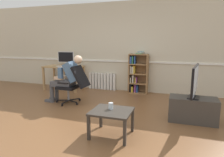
# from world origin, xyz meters

# --- Properties ---
(ground_plane) EXTENTS (18.00, 18.00, 0.00)m
(ground_plane) POSITION_xyz_m (0.00, 0.00, 0.00)
(ground_plane) COLOR brown
(back_wall) EXTENTS (12.00, 0.13, 2.70)m
(back_wall) POSITION_xyz_m (0.00, 2.65, 1.35)
(back_wall) COLOR beige
(back_wall) RESTS_ON ground_plane
(computer_desk) EXTENTS (1.20, 0.66, 0.76)m
(computer_desk) POSITION_xyz_m (-1.91, 2.15, 0.65)
(computer_desk) COLOR tan
(computer_desk) RESTS_ON ground_plane
(imac_monitor) EXTENTS (0.56, 0.14, 0.45)m
(imac_monitor) POSITION_xyz_m (-1.86, 2.23, 1.02)
(imac_monitor) COLOR silver
(imac_monitor) RESTS_ON computer_desk
(keyboard) EXTENTS (0.37, 0.12, 0.02)m
(keyboard) POSITION_xyz_m (-1.88, 2.01, 0.77)
(keyboard) COLOR silver
(keyboard) RESTS_ON computer_desk
(computer_mouse) EXTENTS (0.06, 0.10, 0.03)m
(computer_mouse) POSITION_xyz_m (-1.67, 2.03, 0.77)
(computer_mouse) COLOR white
(computer_mouse) RESTS_ON computer_desk
(bookshelf) EXTENTS (0.57, 0.29, 1.24)m
(bookshelf) POSITION_xyz_m (0.41, 2.44, 0.59)
(bookshelf) COLOR olive
(bookshelf) RESTS_ON ground_plane
(radiator) EXTENTS (0.91, 0.08, 0.53)m
(radiator) POSITION_xyz_m (-0.75, 2.54, 0.26)
(radiator) COLOR white
(radiator) RESTS_ON ground_plane
(office_chair) EXTENTS (0.84, 0.61, 0.95)m
(office_chair) POSITION_xyz_m (-0.85, 0.89, 0.52)
(office_chair) COLOR black
(office_chair) RESTS_ON ground_plane
(person_seated) EXTENTS (1.03, 0.40, 1.20)m
(person_seated) POSITION_xyz_m (-1.04, 0.89, 0.65)
(person_seated) COLOR #4C4C51
(person_seated) RESTS_ON ground_plane
(tv_stand) EXTENTS (0.88, 0.43, 0.47)m
(tv_stand) POSITION_xyz_m (1.88, 0.60, 0.24)
(tv_stand) COLOR #3D3833
(tv_stand) RESTS_ON ground_plane
(tv_screen) EXTENTS (0.25, 0.94, 0.61)m
(tv_screen) POSITION_xyz_m (1.88, 0.60, 0.80)
(tv_screen) COLOR black
(tv_screen) RESTS_ON tv_stand
(coffee_table) EXTENTS (0.64, 0.58, 0.43)m
(coffee_table) POSITION_xyz_m (0.58, -0.47, 0.37)
(coffee_table) COLOR #332D28
(coffee_table) RESTS_ON ground_plane
(drinking_glass) EXTENTS (0.08, 0.08, 0.11)m
(drinking_glass) POSITION_xyz_m (0.55, -0.41, 0.49)
(drinking_glass) COLOR silver
(drinking_glass) RESTS_ON coffee_table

